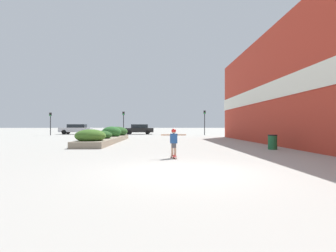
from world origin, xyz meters
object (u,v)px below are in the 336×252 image
object	(u,v)px
skateboard	(174,156)
traffic_light_left	(124,119)
skateboarder	(174,139)
car_center_left	(139,129)
traffic_light_right	(205,118)
trash_bin	(273,142)
car_leftmost	(263,129)
traffic_light_far_left	(50,120)
car_center_right	(76,129)

from	to	relation	value
skateboard	traffic_light_left	world-z (taller)	traffic_light_left
skateboarder	car_center_left	world-z (taller)	car_center_left
skateboard	traffic_light_right	bearing A→B (deg)	72.83
car_center_left	traffic_light_left	distance (m)	4.52
skateboard	car_center_left	xyz separation A→B (m)	(-3.94, 29.78, 0.73)
trash_bin	traffic_light_left	size ratio (longest dim) A/B	0.25
car_leftmost	traffic_light_far_left	distance (m)	33.50
car_leftmost	traffic_light_far_left	world-z (taller)	traffic_light_far_left
traffic_light_left	car_center_left	bearing A→B (deg)	64.79
skateboard	skateboarder	size ratio (longest dim) A/B	0.65
trash_bin	car_center_left	distance (m)	27.83
car_center_right	traffic_light_far_left	xyz separation A→B (m)	(-2.18, -4.17, 1.35)
trash_bin	car_center_right	world-z (taller)	car_center_right
skateboard	traffic_light_left	xyz separation A→B (m)	(-5.76, 25.91, 2.19)
trash_bin	car_center_right	distance (m)	32.59
traffic_light_far_left	skateboard	bearing A→B (deg)	-58.47
trash_bin	traffic_light_left	bearing A→B (deg)	117.29
trash_bin	traffic_light_far_left	world-z (taller)	traffic_light_far_left
skateboarder	traffic_light_left	distance (m)	26.59
skateboard	car_center_right	world-z (taller)	car_center_right
trash_bin	traffic_light_right	bearing A→B (deg)	90.20
trash_bin	car_leftmost	bearing A→B (deg)	69.30
car_center_left	traffic_light_far_left	world-z (taller)	traffic_light_far_left
car_leftmost	car_center_left	xyz separation A→B (m)	(-20.79, -3.39, 0.04)
car_leftmost	car_center_left	size ratio (longest dim) A/B	0.91
car_center_left	skateboard	bearing A→B (deg)	-172.46
skateboard	traffic_light_far_left	xyz separation A→B (m)	(-15.80, 25.75, 2.10)
skateboard	car_leftmost	xyz separation A→B (m)	(16.85, 33.17, 0.69)
car_center_left	traffic_light_far_left	size ratio (longest dim) A/B	1.46
car_leftmost	skateboarder	bearing A→B (deg)	153.08
skateboard	traffic_light_far_left	bearing A→B (deg)	116.58
skateboard	car_center_right	distance (m)	32.88
skateboarder	car_leftmost	world-z (taller)	car_leftmost
car_center_left	traffic_light_far_left	distance (m)	12.60
car_center_right	traffic_light_right	xyz separation A→B (m)	(19.25, -3.93, 1.54)
skateboarder	trash_bin	xyz separation A→B (m)	(5.71, 3.68, -0.36)
skateboarder	trash_bin	world-z (taller)	skateboarder
traffic_light_right	traffic_light_far_left	world-z (taller)	traffic_light_right
trash_bin	skateboard	bearing A→B (deg)	-147.17
trash_bin	traffic_light_far_left	size ratio (longest dim) A/B	0.26
traffic_light_far_left	car_center_right	bearing A→B (deg)	62.47
skateboard	skateboarder	world-z (taller)	skateboarder
car_center_left	car_center_right	size ratio (longest dim) A/B	0.96
skateboarder	trash_bin	distance (m)	6.80
car_center_right	car_center_left	bearing A→B (deg)	-90.82
car_center_right	traffic_light_left	bearing A→B (deg)	-117.04
car_leftmost	traffic_light_left	size ratio (longest dim) A/B	1.26
car_center_left	traffic_light_left	bearing A→B (deg)	154.79
traffic_light_left	traffic_light_right	distance (m)	11.39
skateboard	car_center_left	world-z (taller)	car_center_left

